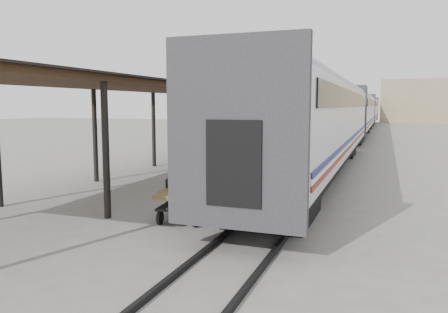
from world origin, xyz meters
TOP-DOWN VIEW (x-y plane):
  - ground at (0.00, 0.00)m, footprint 160.00×160.00m
  - train at (3.19, 33.79)m, footprint 3.45×76.01m
  - canopy at (-3.40, 24.00)m, footprint 4.90×64.30m
  - rails at (3.20, 34.00)m, footprint 1.54×150.00m
  - building_far at (14.00, 78.00)m, footprint 18.00×10.00m
  - building_left at (-10.00, 82.00)m, footprint 12.00×8.00m
  - baggage_cart at (0.80, -1.13)m, footprint 1.58×2.55m
  - suitcase_stack at (0.60, -0.81)m, footprint 1.25×1.11m
  - luggage_tug at (-1.68, 19.29)m, footprint 1.33×1.72m
  - porter at (1.05, -1.78)m, footprint 0.57×0.71m
  - pedestrian at (-1.45, 15.61)m, footprint 1.14×0.70m

SIDE VIEW (x-z plane):
  - ground at x=0.00m, z-range 0.00..0.00m
  - rails at x=3.20m, z-range 0.00..0.12m
  - luggage_tug at x=-1.68m, z-range -0.06..1.28m
  - baggage_cart at x=0.80m, z-range 0.22..1.08m
  - pedestrian at x=-1.45m, z-range 0.00..1.81m
  - suitcase_stack at x=0.60m, z-range 0.78..1.36m
  - porter at x=1.05m, z-range 0.86..2.53m
  - train at x=3.19m, z-range 0.69..4.70m
  - building_left at x=-10.00m, z-range 0.00..6.00m
  - building_far at x=14.00m, z-range 0.00..8.00m
  - canopy at x=-3.40m, z-range 1.93..6.08m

